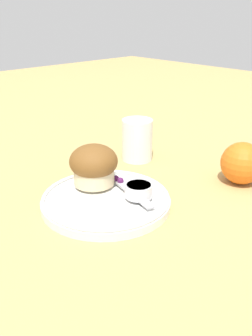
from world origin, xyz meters
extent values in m
plane|color=tan|center=(0.00, 0.00, 0.00)|extent=(3.00, 3.00, 0.00)
cylinder|color=white|center=(0.00, -0.02, 0.01)|extent=(0.22, 0.22, 0.01)
torus|color=white|center=(0.00, -0.02, 0.02)|extent=(0.22, 0.22, 0.01)
cylinder|color=beige|center=(-0.05, 0.00, 0.04)|extent=(0.07, 0.07, 0.04)
ellipsoid|color=brown|center=(-0.05, 0.00, 0.06)|extent=(0.09, 0.09, 0.06)
cylinder|color=silver|center=(0.04, 0.02, 0.03)|extent=(0.05, 0.05, 0.02)
cylinder|color=white|center=(0.04, 0.02, 0.04)|extent=(0.04, 0.04, 0.00)
sphere|color=#4C194C|center=(-0.03, 0.03, 0.03)|extent=(0.01, 0.01, 0.01)
sphere|color=#4C194C|center=(-0.02, 0.03, 0.03)|extent=(0.01, 0.01, 0.01)
cube|color=#B7B7BC|center=(-0.01, 0.03, 0.02)|extent=(0.20, 0.06, 0.00)
sphere|color=orange|center=(0.11, 0.24, 0.04)|extent=(0.08, 0.08, 0.08)
cylinder|color=silver|center=(-0.12, 0.17, 0.05)|extent=(0.07, 0.07, 0.09)
camera|label=1|loc=(0.44, -0.38, 0.32)|focal=40.00mm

